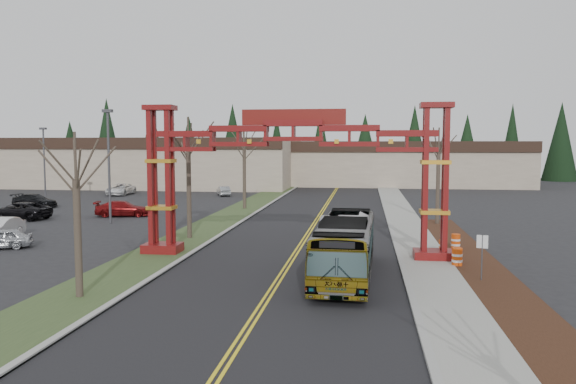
% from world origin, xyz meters
% --- Properties ---
extents(road, '(12.00, 110.00, 0.02)m').
position_xyz_m(road, '(0.00, 25.00, 0.01)').
color(road, black).
rests_on(road, ground).
extents(lane_line_left, '(0.12, 100.00, 0.01)m').
position_xyz_m(lane_line_left, '(-0.12, 25.00, 0.03)').
color(lane_line_left, yellow).
rests_on(lane_line_left, road).
extents(lane_line_right, '(0.12, 100.00, 0.01)m').
position_xyz_m(lane_line_right, '(0.12, 25.00, 0.03)').
color(lane_line_right, yellow).
rests_on(lane_line_right, road).
extents(curb_right, '(0.30, 110.00, 0.15)m').
position_xyz_m(curb_right, '(6.15, 25.00, 0.07)').
color(curb_right, '#9E9F9A').
rests_on(curb_right, ground).
extents(sidewalk_right, '(2.60, 110.00, 0.14)m').
position_xyz_m(sidewalk_right, '(7.60, 25.00, 0.08)').
color(sidewalk_right, gray).
rests_on(sidewalk_right, ground).
extents(landscape_strip, '(2.60, 50.00, 0.12)m').
position_xyz_m(landscape_strip, '(10.20, 10.00, 0.06)').
color(landscape_strip, black).
rests_on(landscape_strip, ground).
extents(grass_median, '(4.00, 110.00, 0.08)m').
position_xyz_m(grass_median, '(-8.00, 25.00, 0.04)').
color(grass_median, '#344723').
rests_on(grass_median, ground).
extents(curb_left, '(0.30, 110.00, 0.15)m').
position_xyz_m(curb_left, '(-6.15, 25.00, 0.07)').
color(curb_left, '#9E9F9A').
rests_on(curb_left, ground).
extents(gateway_arch, '(18.20, 1.60, 8.90)m').
position_xyz_m(gateway_arch, '(0.00, 18.00, 5.98)').
color(gateway_arch, '#63100D').
rests_on(gateway_arch, ground).
extents(retail_building_west, '(46.00, 22.30, 7.50)m').
position_xyz_m(retail_building_west, '(-30.00, 71.96, 3.76)').
color(retail_building_west, gray).
rests_on(retail_building_west, ground).
extents(retail_building_east, '(38.00, 20.30, 7.00)m').
position_xyz_m(retail_building_east, '(10.00, 79.95, 3.51)').
color(retail_building_east, gray).
rests_on(retail_building_east, ground).
extents(conifer_treeline, '(116.10, 5.60, 13.00)m').
position_xyz_m(conifer_treeline, '(0.25, 92.00, 6.49)').
color(conifer_treeline, black).
rests_on(conifer_treeline, ground).
extents(transit_bus, '(2.90, 10.94, 3.03)m').
position_xyz_m(transit_bus, '(3.18, 13.42, 1.51)').
color(transit_bus, '#B2B3BA').
rests_on(transit_bus, ground).
extents(silver_sedan, '(1.55, 4.26, 1.40)m').
position_xyz_m(silver_sedan, '(1.68, 25.92, 0.70)').
color(silver_sedan, '#A5A8AD').
rests_on(silver_sedan, ground).
extents(parked_car_near_a, '(4.05, 2.96, 1.28)m').
position_xyz_m(parked_car_near_a, '(-18.67, 18.00, 0.64)').
color(parked_car_near_a, '#ADB0B5').
rests_on(parked_car_near_a, ground).
extents(parked_car_near_c, '(5.66, 2.95, 1.52)m').
position_xyz_m(parked_car_near_c, '(-25.95, 31.00, 0.76)').
color(parked_car_near_c, black).
rests_on(parked_car_near_c, ground).
extents(parked_car_mid_a, '(5.22, 3.08, 1.42)m').
position_xyz_m(parked_car_mid_a, '(-17.83, 34.23, 0.71)').
color(parked_car_mid_a, maroon).
rests_on(parked_car_mid_a, ground).
extents(parked_car_far_a, '(2.66, 3.90, 1.22)m').
position_xyz_m(parked_car_far_a, '(-13.78, 55.38, 0.61)').
color(parked_car_far_a, '#A1A5A9').
rests_on(parked_car_far_a, ground).
extents(parked_car_far_b, '(2.60, 5.39, 1.48)m').
position_xyz_m(parked_car_far_b, '(-27.26, 54.56, 0.74)').
color(parked_car_far_b, white).
rests_on(parked_car_far_b, ground).
extents(parked_car_far_c, '(5.05, 2.62, 1.40)m').
position_xyz_m(parked_car_far_c, '(-30.02, 39.89, 0.70)').
color(parked_car_far_c, black).
rests_on(parked_car_far_c, ground).
extents(bare_tree_median_near, '(3.11, 3.11, 7.13)m').
position_xyz_m(bare_tree_median_near, '(-8.00, 8.01, 5.04)').
color(bare_tree_median_near, '#382D26').
rests_on(bare_tree_median_near, ground).
extents(bare_tree_median_mid, '(3.26, 3.26, 8.47)m').
position_xyz_m(bare_tree_median_mid, '(-8.00, 23.29, 6.27)').
color(bare_tree_median_mid, '#382D26').
rests_on(bare_tree_median_mid, ground).
extents(bare_tree_median_far, '(3.44, 3.44, 8.37)m').
position_xyz_m(bare_tree_median_far, '(-8.00, 41.38, 6.06)').
color(bare_tree_median_far, '#382D26').
rests_on(bare_tree_median_far, ground).
extents(bare_tree_right_far, '(3.18, 3.18, 7.93)m').
position_xyz_m(bare_tree_right_far, '(10.00, 32.54, 5.80)').
color(bare_tree_right_far, '#382D26').
rests_on(bare_tree_right_far, ground).
extents(light_pole_near, '(0.82, 0.41, 9.44)m').
position_xyz_m(light_pole_near, '(-16.88, 29.70, 5.46)').
color(light_pole_near, '#3F3F44').
rests_on(light_pole_near, ground).
extents(light_pole_mid, '(0.73, 0.37, 8.43)m').
position_xyz_m(light_pole_mid, '(-31.50, 44.32, 4.87)').
color(light_pole_mid, '#3F3F44').
rests_on(light_pole_mid, ground).
extents(light_pole_far, '(0.82, 0.41, 9.47)m').
position_xyz_m(light_pole_far, '(-22.63, 61.13, 5.48)').
color(light_pole_far, '#3F3F44').
rests_on(light_pole_far, ground).
extents(street_sign, '(0.51, 0.17, 2.29)m').
position_xyz_m(street_sign, '(9.68, 13.20, 1.64)').
color(street_sign, '#3F3F44').
rests_on(street_sign, ground).
extents(barrel_south, '(0.57, 0.57, 1.06)m').
position_xyz_m(barrel_south, '(9.05, 16.41, 0.53)').
color(barrel_south, '#DA450C').
rests_on(barrel_south, ground).
extents(barrel_mid, '(0.48, 0.48, 0.89)m').
position_xyz_m(barrel_mid, '(8.77, 19.92, 0.44)').
color(barrel_mid, '#DA450C').
rests_on(barrel_mid, ground).
extents(barrel_north, '(0.56, 0.56, 1.03)m').
position_xyz_m(barrel_north, '(9.74, 21.36, 0.52)').
color(barrel_north, '#DA450C').
rests_on(barrel_north, ground).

